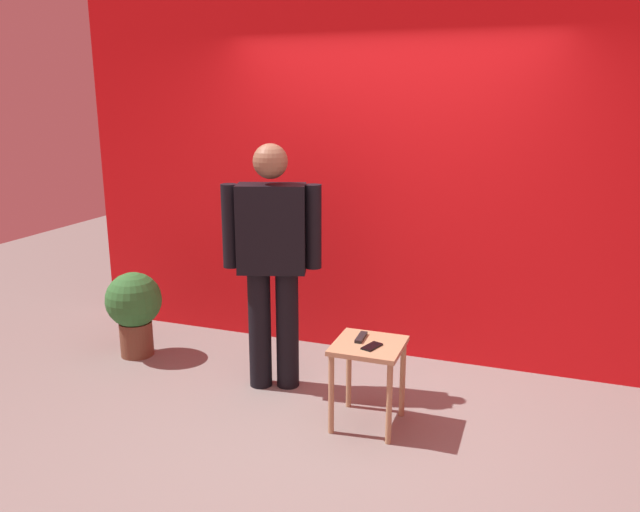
# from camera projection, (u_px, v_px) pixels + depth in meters

# --- Properties ---
(ground_plane) EXTENTS (12.00, 12.00, 0.00)m
(ground_plane) POSITION_uv_depth(u_px,v_px,m) (327.00, 432.00, 3.94)
(ground_plane) COLOR gray
(back_wall_red) EXTENTS (5.24, 0.12, 2.84)m
(back_wall_red) POSITION_uv_depth(u_px,v_px,m) (387.00, 178.00, 4.86)
(back_wall_red) COLOR red
(back_wall_red) RESTS_ON ground_plane
(standing_person) EXTENTS (0.68, 0.36, 1.73)m
(standing_person) POSITION_uv_depth(u_px,v_px,m) (272.00, 255.00, 4.33)
(standing_person) COLOR black
(standing_person) RESTS_ON ground_plane
(side_table) EXTENTS (0.42, 0.42, 0.55)m
(side_table) POSITION_uv_depth(u_px,v_px,m) (368.00, 359.00, 3.92)
(side_table) COLOR tan
(side_table) RESTS_ON ground_plane
(cell_phone) EXTENTS (0.11, 0.16, 0.01)m
(cell_phone) POSITION_uv_depth(u_px,v_px,m) (372.00, 346.00, 3.84)
(cell_phone) COLOR black
(cell_phone) RESTS_ON side_table
(tv_remote) EXTENTS (0.05, 0.17, 0.02)m
(tv_remote) POSITION_uv_depth(u_px,v_px,m) (361.00, 337.00, 3.97)
(tv_remote) COLOR black
(tv_remote) RESTS_ON side_table
(potted_plant) EXTENTS (0.44, 0.44, 0.69)m
(potted_plant) POSITION_uv_depth(u_px,v_px,m) (134.00, 307.00, 5.00)
(potted_plant) COLOR brown
(potted_plant) RESTS_ON ground_plane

